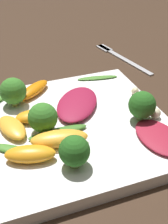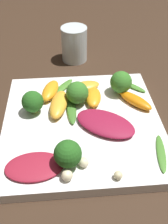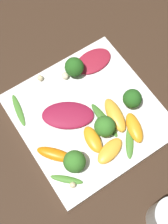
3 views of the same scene
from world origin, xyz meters
name	(u,v)px [view 1 (image 1 of 3)]	position (x,y,z in m)	size (l,w,h in m)	color
ground_plane	(75,133)	(0.00, 0.00, 0.00)	(2.40, 2.40, 0.00)	#382619
plate	(75,128)	(0.00, 0.00, 0.01)	(0.28, 0.28, 0.02)	white
fork	(117,55)	(-0.24, 0.19, 0.00)	(0.19, 0.05, 0.01)	#B2B2B7
radicchio_leaf_0	(77,104)	(-0.04, 0.02, 0.03)	(0.12, 0.11, 0.01)	maroon
radicchio_leaf_1	(159,137)	(0.08, 0.10, 0.02)	(0.09, 0.06, 0.01)	maroon
orange_segment_0	(34,90)	(-0.11, -0.04, 0.03)	(0.07, 0.07, 0.02)	orange
orange_segment_1	(30,154)	(0.06, -0.08, 0.03)	(0.05, 0.07, 0.02)	orange
orange_segment_2	(59,139)	(0.04, -0.04, 0.03)	(0.05, 0.08, 0.02)	#FCAD33
orange_segment_3	(35,116)	(-0.03, -0.05, 0.03)	(0.04, 0.06, 0.02)	orange
orange_segment_4	(12,127)	(-0.01, -0.09, 0.03)	(0.07, 0.05, 0.02)	#FCAD33
broccoli_floret_0	(13,91)	(-0.08, -0.08, 0.05)	(0.04, 0.04, 0.05)	#84AD5B
broccoli_floret_1	(74,151)	(0.09, -0.03, 0.04)	(0.04, 0.04, 0.04)	#7A9E51
broccoli_floret_2	(43,118)	(0.01, -0.05, 0.05)	(0.04, 0.04, 0.05)	#84AD5B
broccoli_floret_3	(142,105)	(0.03, 0.10, 0.05)	(0.04, 0.04, 0.05)	#84AD5B
arugula_sprig_0	(97,78)	(-0.12, 0.09, 0.02)	(0.03, 0.08, 0.00)	#47842D
arugula_sprig_1	(3,96)	(-0.11, -0.09, 0.02)	(0.05, 0.05, 0.01)	#47842D
arugula_sprig_2	(13,150)	(0.03, -0.10, 0.02)	(0.05, 0.07, 0.01)	#47842D
arugula_sprig_3	(58,132)	(0.02, -0.03, 0.02)	(0.02, 0.09, 0.01)	#3D7528
macadamia_nut_0	(135,108)	(0.01, 0.10, 0.03)	(0.02, 0.02, 0.02)	beige
macadamia_nut_1	(135,91)	(-0.04, 0.13, 0.03)	(0.01, 0.01, 0.01)	beige
macadamia_nut_2	(155,113)	(0.03, 0.12, 0.03)	(0.02, 0.02, 0.02)	beige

